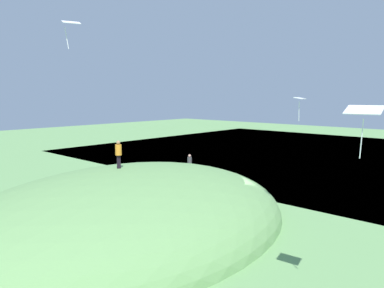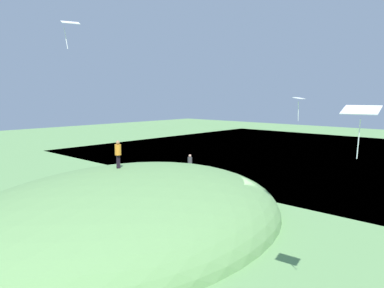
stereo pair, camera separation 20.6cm
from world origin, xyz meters
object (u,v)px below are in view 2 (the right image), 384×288
object	(u,v)px
person_walking_path	(190,161)
kite_0	(361,112)
kite_4	(299,100)
kite_2	(70,24)
person_watching_kites	(118,151)

from	to	relation	value
person_walking_path	kite_0	size ratio (longest dim) A/B	0.97
kite_0	kite_4	bearing A→B (deg)	-140.36
person_walking_path	kite_0	distance (m)	22.19
kite_2	kite_4	distance (m)	13.24
person_walking_path	kite_2	size ratio (longest dim) A/B	1.19
person_walking_path	kite_4	distance (m)	14.85
person_walking_path	kite_0	bearing A→B (deg)	-29.88
kite_2	kite_4	xyz separation A→B (m)	(-9.19, 8.64, -4.02)
person_watching_kites	kite_2	world-z (taller)	kite_2
person_watching_kites	kite_2	size ratio (longest dim) A/B	1.23
person_watching_kites	kite_0	bearing A→B (deg)	109.36
person_walking_path	kite_4	size ratio (longest dim) A/B	1.28
person_walking_path	kite_2	distance (m)	17.49
person_watching_kites	kite_0	xyz separation A→B (m)	(0.98, 15.12, 2.99)
kite_2	kite_4	bearing A→B (deg)	136.75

